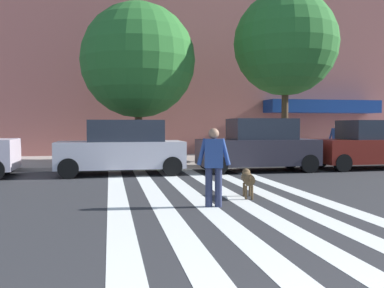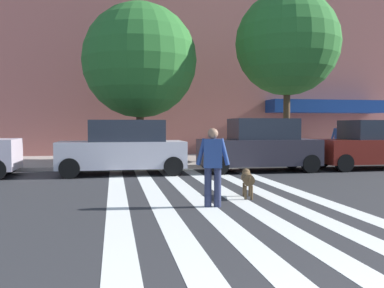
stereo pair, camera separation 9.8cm
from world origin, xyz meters
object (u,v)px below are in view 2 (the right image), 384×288
(dog_on_leash, at_px, (247,179))
(street_tree_middle, at_px, (287,44))
(parked_car_behind_first, at_px, (123,148))
(street_tree_nearest, at_px, (140,61))
(pedestrian_dog_walker, at_px, (213,163))
(pedestrian_bystander, at_px, (339,139))
(parked_car_fourth_in_line, at_px, (379,145))
(parked_car_third_in_line, at_px, (259,146))

(dog_on_leash, bearing_deg, street_tree_middle, 60.40)
(parked_car_behind_first, distance_m, street_tree_nearest, 4.56)
(street_tree_middle, xyz_separation_m, pedestrian_dog_walker, (-5.41, -8.57, -4.31))
(pedestrian_bystander, bearing_deg, parked_car_fourth_in_line, -87.54)
(parked_car_behind_first, relative_size, street_tree_nearest, 0.65)
(parked_car_third_in_line, distance_m, dog_on_leash, 5.67)
(street_tree_nearest, bearing_deg, parked_car_behind_first, -105.02)
(parked_car_behind_first, height_order, dog_on_leash, parked_car_behind_first)
(dog_on_leash, bearing_deg, parked_car_third_in_line, 67.09)
(street_tree_nearest, bearing_deg, pedestrian_bystander, -0.73)
(parked_car_third_in_line, relative_size, pedestrian_dog_walker, 2.65)
(parked_car_behind_first, distance_m, pedestrian_bystander, 10.18)
(parked_car_fourth_in_line, bearing_deg, street_tree_middle, 139.02)
(parked_car_third_in_line, xyz_separation_m, street_tree_nearest, (-4.19, 2.87, 3.45))
(street_tree_nearest, distance_m, street_tree_middle, 6.41)
(parked_car_behind_first, distance_m, parked_car_fourth_in_line, 9.91)
(parked_car_fourth_in_line, height_order, pedestrian_bystander, parked_car_fourth_in_line)
(parked_car_third_in_line, xyz_separation_m, pedestrian_dog_walker, (-3.27, -6.13, -0.00))
(parked_car_third_in_line, relative_size, street_tree_nearest, 0.66)
(pedestrian_dog_walker, bearing_deg, street_tree_nearest, 95.88)
(dog_on_leash, bearing_deg, parked_car_fourth_in_line, 36.03)
(dog_on_leash, bearing_deg, pedestrian_dog_walker, -138.97)
(pedestrian_dog_walker, bearing_deg, parked_car_third_in_line, 61.96)
(street_tree_middle, bearing_deg, street_tree_nearest, 176.14)
(street_tree_nearest, distance_m, pedestrian_bystander, 9.61)
(street_tree_middle, bearing_deg, pedestrian_dog_walker, -122.26)
(street_tree_nearest, bearing_deg, parked_car_fourth_in_line, -17.41)
(parked_car_behind_first, bearing_deg, street_tree_middle, 18.95)
(parked_car_behind_first, height_order, parked_car_fourth_in_line, parked_car_fourth_in_line)
(parked_car_behind_first, distance_m, street_tree_middle, 8.67)
(pedestrian_dog_walker, relative_size, pedestrian_bystander, 1.00)
(parked_car_behind_first, height_order, parked_car_third_in_line, parked_car_third_in_line)
(parked_car_fourth_in_line, xyz_separation_m, street_tree_middle, (-2.81, 2.44, 4.30))
(parked_car_third_in_line, height_order, pedestrian_dog_walker, parked_car_third_in_line)
(parked_car_behind_first, distance_m, dog_on_leash, 5.91)
(pedestrian_bystander, bearing_deg, dog_on_leash, -131.48)
(pedestrian_dog_walker, distance_m, pedestrian_bystander, 12.02)
(street_tree_nearest, height_order, pedestrian_bystander, street_tree_nearest)
(street_tree_middle, bearing_deg, parked_car_fourth_in_line, -40.98)
(parked_car_behind_first, xyz_separation_m, street_tree_nearest, (0.77, 2.87, 3.46))
(parked_car_behind_first, relative_size, parked_car_fourth_in_line, 0.88)
(street_tree_middle, distance_m, pedestrian_bystander, 4.97)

